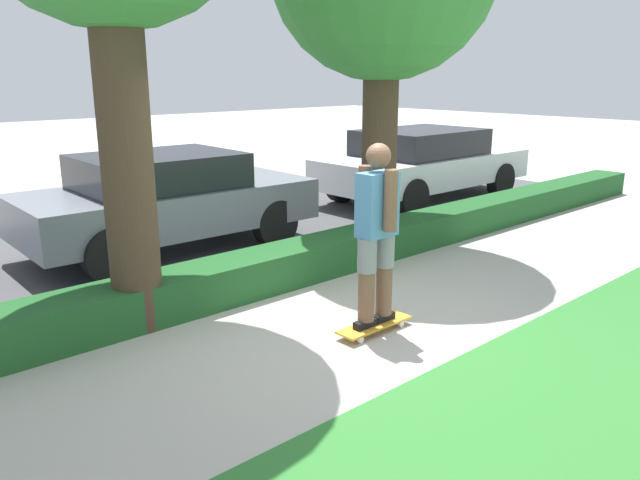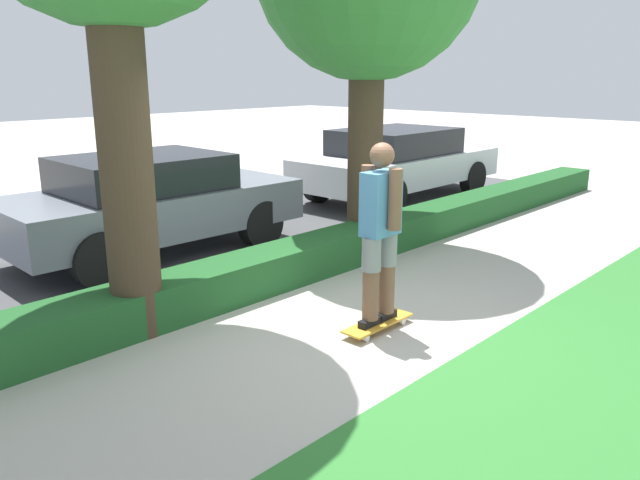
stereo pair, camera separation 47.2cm
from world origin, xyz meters
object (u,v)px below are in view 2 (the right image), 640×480
at_px(skateboard, 378,323).
at_px(skater_person, 380,229).
at_px(parked_car_rear, 398,161).
at_px(parked_car_middle, 150,202).

height_order(skateboard, skater_person, skater_person).
height_order(skateboard, parked_car_rear, parked_car_rear).
distance_m(skater_person, parked_car_middle, 3.91).
bearing_deg(skater_person, skateboard, 135.00).
height_order(skater_person, parked_car_middle, skater_person).
bearing_deg(parked_car_middle, parked_car_rear, 0.95).
bearing_deg(parked_car_middle, skateboard, -87.69).
distance_m(skater_person, parked_car_rear, 6.69).
bearing_deg(parked_car_rear, skater_person, -144.70).
height_order(parked_car_middle, parked_car_rear, parked_car_rear).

